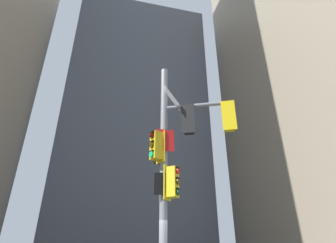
# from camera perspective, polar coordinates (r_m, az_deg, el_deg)

# --- Properties ---
(building_mid_block) EXTENTS (14.17, 14.17, 28.46)m
(building_mid_block) POSITION_cam_1_polar(r_m,az_deg,el_deg) (32.36, -7.66, -2.88)
(building_mid_block) COLOR #4C5460
(building_mid_block) RESTS_ON ground
(signal_pole_assembly) EXTENTS (2.98, 3.34, 8.32)m
(signal_pole_assembly) POSITION_cam_1_polar(r_m,az_deg,el_deg) (9.58, 1.17, -6.93)
(signal_pole_assembly) COLOR gray
(signal_pole_assembly) RESTS_ON ground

